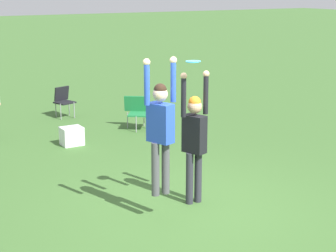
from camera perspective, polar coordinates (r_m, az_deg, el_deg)
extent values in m
plane|color=#3D662D|center=(9.00, 2.56, -8.38)|extent=(120.00, 120.00, 0.00)
cylinder|color=#4C4C51|center=(8.34, -1.29, -4.42)|extent=(0.12, 0.12, 0.82)
cylinder|color=#4C4C51|center=(8.42, -0.25, -4.23)|extent=(0.12, 0.12, 0.82)
cube|color=blue|center=(8.18, -0.78, 0.32)|extent=(0.32, 0.43, 0.58)
sphere|color=beige|center=(8.09, -0.79, 3.27)|extent=(0.22, 0.22, 0.22)
sphere|color=black|center=(8.08, -0.79, 3.69)|extent=(0.19, 0.19, 0.19)
cylinder|color=blue|center=(7.96, -2.17, 4.31)|extent=(0.08, 0.08, 0.61)
sphere|color=beige|center=(7.91, -2.19, 6.50)|extent=(0.10, 0.10, 0.10)
cylinder|color=blue|center=(8.17, 0.54, 4.57)|extent=(0.08, 0.08, 0.61)
sphere|color=beige|center=(8.13, 0.54, 6.71)|extent=(0.10, 0.10, 0.10)
cylinder|color=#2D2D38|center=(9.05, 2.21, -5.35)|extent=(0.12, 0.12, 0.85)
cylinder|color=#2D2D38|center=(9.14, 3.07, -5.17)|extent=(0.12, 0.12, 0.85)
cube|color=black|center=(8.88, 2.69, -0.82)|extent=(0.31, 0.41, 0.60)
sphere|color=tan|center=(8.77, 2.73, 2.00)|extent=(0.23, 0.23, 0.23)
sphere|color=orange|center=(8.76, 2.73, 2.41)|extent=(0.20, 0.20, 0.20)
cylinder|color=black|center=(8.63, 1.59, 3.00)|extent=(0.08, 0.08, 0.64)
sphere|color=tan|center=(8.57, 1.61, 5.10)|extent=(0.10, 0.10, 0.10)
cylinder|color=black|center=(8.85, 3.86, 3.26)|extent=(0.08, 0.08, 0.64)
sphere|color=tan|center=(8.80, 3.89, 5.30)|extent=(0.10, 0.10, 0.10)
cylinder|color=#2D9EDB|center=(8.35, 2.56, 6.58)|extent=(0.22, 0.22, 0.02)
cylinder|color=gray|center=(15.01, -10.84, 1.43)|extent=(0.02, 0.02, 0.43)
cylinder|color=gray|center=(15.13, -9.50, 1.59)|extent=(0.02, 0.02, 0.43)
cylinder|color=gray|center=(15.35, -11.33, 1.69)|extent=(0.02, 0.02, 0.43)
cylinder|color=gray|center=(15.48, -10.01, 1.85)|extent=(0.02, 0.02, 0.43)
cube|color=black|center=(15.20, -10.45, 2.37)|extent=(0.56, 0.56, 0.04)
cube|color=black|center=(15.35, -10.75, 3.26)|extent=(0.45, 0.23, 0.38)
cylinder|color=gray|center=(13.49, -3.26, 0.18)|extent=(0.02, 0.02, 0.40)
cylinder|color=gray|center=(13.70, -1.54, 0.41)|extent=(0.02, 0.02, 0.40)
cylinder|color=gray|center=(13.89, -4.14, 0.57)|extent=(0.02, 0.02, 0.40)
cylinder|color=gray|center=(14.10, -2.46, 0.79)|extent=(0.02, 0.02, 0.40)
cube|color=#1E753D|center=(13.75, -2.86, 1.23)|extent=(0.76, 0.76, 0.04)
cube|color=#1E753D|center=(13.93, -3.36, 2.28)|extent=(0.50, 0.40, 0.39)
cube|color=white|center=(12.59, -9.75, -1.07)|extent=(0.46, 0.39, 0.38)
cube|color=silver|center=(12.54, -9.78, -0.18)|extent=(0.47, 0.39, 0.02)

